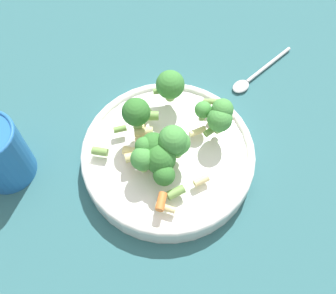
% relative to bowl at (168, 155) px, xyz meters
% --- Properties ---
extents(ground_plane, '(3.00, 3.00, 0.00)m').
position_rel_bowl_xyz_m(ground_plane, '(0.00, 0.00, -0.02)').
color(ground_plane, '#2D6066').
extents(bowl, '(0.28, 0.28, 0.04)m').
position_rel_bowl_xyz_m(bowl, '(0.00, 0.00, 0.00)').
color(bowl, white).
rests_on(bowl, ground_plane).
extents(pasta_salad, '(0.20, 0.23, 0.08)m').
position_rel_bowl_xyz_m(pasta_salad, '(-0.00, 0.01, 0.06)').
color(pasta_salad, '#8CB766').
rests_on(pasta_salad, bowl).
extents(spoon, '(0.10, 0.15, 0.01)m').
position_rel_bowl_xyz_m(spoon, '(0.10, 0.22, -0.02)').
color(spoon, silver).
rests_on(spoon, ground_plane).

